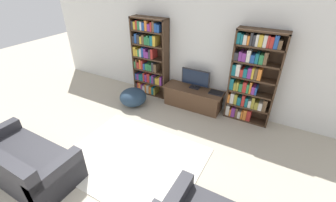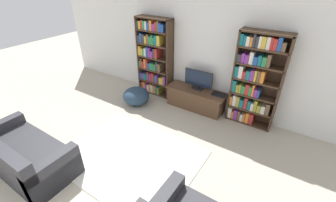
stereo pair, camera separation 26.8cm
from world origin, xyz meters
TOP-DOWN VIEW (x-y plane):
  - wall_back at (0.00, 4.23)m, footprint 8.80×0.06m
  - bookshelf_left at (-1.19, 4.05)m, footprint 0.96×0.30m
  - bookshelf_right at (1.37, 4.05)m, footprint 0.96×0.30m
  - tv_stand at (0.14, 3.92)m, footprint 1.46×0.49m
  - television at (0.14, 4.00)m, footprint 0.70×0.16m
  - laptop at (0.69, 3.99)m, footprint 0.33×0.23m
  - area_rug at (-0.07, 1.73)m, footprint 2.41×1.90m
  - couch_left_sectional at (-1.40, 0.58)m, footprint 1.80×0.87m
  - beanbag_ottoman at (-1.22, 3.28)m, footprint 0.67×0.67m

SIDE VIEW (x-z plane):
  - area_rug at x=-0.07m, z-range 0.00..0.02m
  - beanbag_ottoman at x=-1.22m, z-range 0.00..0.43m
  - tv_stand at x=0.14m, z-range 0.00..0.50m
  - couch_left_sectional at x=-1.40m, z-range -0.12..0.67m
  - laptop at x=0.69m, z-range 0.50..0.52m
  - television at x=0.14m, z-range 0.51..0.98m
  - bookshelf_left at x=-1.19m, z-range 0.00..2.02m
  - bookshelf_right at x=1.37m, z-range 0.00..2.02m
  - wall_back at x=0.00m, z-range 0.00..2.60m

